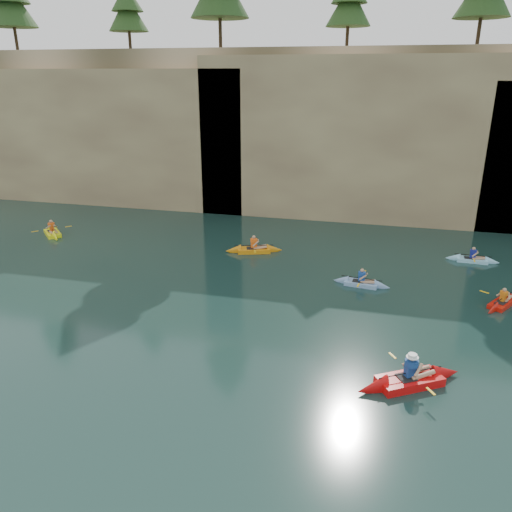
% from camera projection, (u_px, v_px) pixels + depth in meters
% --- Properties ---
extents(ground, '(160.00, 160.00, 0.00)m').
position_uv_depth(ground, '(272.00, 408.00, 15.61)').
color(ground, black).
rests_on(ground, ground).
extents(cliff, '(70.00, 16.00, 12.00)m').
position_uv_depth(cliff, '(351.00, 123.00, 40.85)').
color(cliff, tan).
rests_on(cliff, ground).
extents(cliff_slab_west, '(26.00, 2.40, 10.56)m').
position_uv_depth(cliff_slab_west, '(85.00, 136.00, 38.93)').
color(cliff_slab_west, tan).
rests_on(cliff_slab_west, ground).
extents(cliff_slab_center, '(24.00, 2.40, 11.40)m').
position_uv_depth(cliff_slab_center, '(373.00, 139.00, 33.76)').
color(cliff_slab_center, tan).
rests_on(cliff_slab_center, ground).
extents(sea_cave_west, '(4.50, 1.00, 4.00)m').
position_uv_depth(sea_cave_west, '(108.00, 180.00, 39.02)').
color(sea_cave_west, black).
rests_on(sea_cave_west, ground).
extents(sea_cave_center, '(3.50, 1.00, 3.20)m').
position_uv_depth(sea_cave_center, '(283.00, 195.00, 35.95)').
color(sea_cave_center, black).
rests_on(sea_cave_center, ground).
extents(sea_cave_east, '(5.00, 1.00, 4.50)m').
position_uv_depth(sea_cave_east, '(494.00, 197.00, 32.53)').
color(sea_cave_east, black).
rests_on(sea_cave_east, ground).
extents(main_kayaker, '(3.79, 2.81, 1.46)m').
position_uv_depth(main_kayaker, '(410.00, 380.00, 16.74)').
color(main_kayaker, red).
rests_on(main_kayaker, ground).
extents(kayaker_orange, '(3.41, 2.40, 1.27)m').
position_uv_depth(kayaker_orange, '(254.00, 250.00, 29.17)').
color(kayaker_orange, orange).
rests_on(kayaker_orange, ground).
extents(kayaker_ltblue_near, '(2.88, 2.21, 1.11)m').
position_uv_depth(kayaker_ltblue_near, '(361.00, 283.00, 24.60)').
color(kayaker_ltblue_near, '#7DA3D2').
rests_on(kayaker_ltblue_near, ground).
extents(kayaker_red_far, '(2.14, 2.77, 1.06)m').
position_uv_depth(kayaker_red_far, '(502.00, 303.00, 22.49)').
color(kayaker_red_far, red).
rests_on(kayaker_red_far, ground).
extents(kayaker_yellow, '(2.74, 2.71, 1.27)m').
position_uv_depth(kayaker_yellow, '(52.00, 233.00, 32.25)').
color(kayaker_yellow, '#F3F514').
rests_on(kayaker_yellow, ground).
extents(kayaker_ltblue_mid, '(2.87, 2.16, 1.08)m').
position_uv_depth(kayaker_ltblue_mid, '(472.00, 259.00, 27.70)').
color(kayaker_ltblue_mid, '#8ED1EE').
rests_on(kayaker_ltblue_mid, ground).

